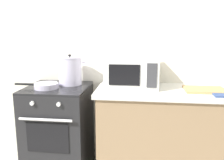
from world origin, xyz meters
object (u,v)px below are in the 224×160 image
stock_pot (70,71)px  microwave (132,72)px  frying_pan (46,86)px  stove (59,130)px  oven_mitt (224,95)px  cutting_board (205,90)px

stock_pot → microwave: bearing=-3.6°
frying_pan → microwave: microwave is taller
stock_pot → frying_pan: stock_pot is taller
stove → frying_pan: 0.50m
oven_mitt → frying_pan: bearing=177.2°
frying_pan → stock_pot: bearing=47.2°
cutting_board → oven_mitt: size_ratio=2.00×
microwave → oven_mitt: size_ratio=2.78×
cutting_board → frying_pan: bearing=-176.8°
stock_pot → frying_pan: bearing=-132.8°
microwave → cutting_board: microwave is taller
stock_pot → oven_mitt: stock_pot is taller
frying_pan → microwave: size_ratio=0.85×
stove → cutting_board: 1.48m
oven_mitt → stove: bearing=174.0°
frying_pan → cutting_board: 1.48m
stock_pot → cutting_board: 1.31m
stock_pot → cutting_board: size_ratio=0.89×
cutting_board → oven_mitt: 0.20m
stove → frying_pan: (-0.08, -0.08, 0.48)m
frying_pan → oven_mitt: bearing=-2.8°
microwave → cutting_board: (0.67, -0.08, -0.14)m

